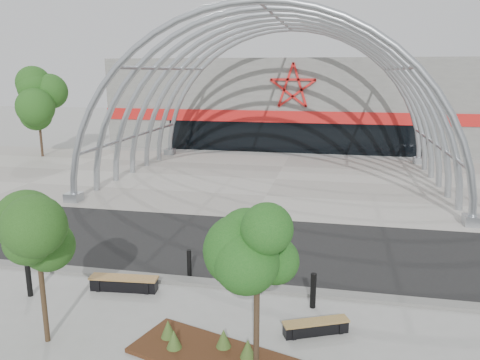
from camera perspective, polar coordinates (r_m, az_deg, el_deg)
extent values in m
plane|color=#989893|center=(16.05, -2.96, -12.30)|extent=(140.00, 140.00, 0.00)
cube|color=black|center=(19.18, -0.30, -7.89)|extent=(140.00, 7.00, 0.02)
cube|color=#9F9990|center=(30.53, 4.37, 0.08)|extent=(60.00, 17.00, 0.04)
cube|color=#63635F|center=(15.81, -3.19, -12.49)|extent=(60.00, 0.50, 0.12)
cube|color=slate|center=(47.75, 7.28, 9.55)|extent=(34.00, 15.00, 8.00)
cube|color=black|center=(40.62, 6.33, 5.13)|extent=(22.00, 0.25, 2.60)
cube|color=red|center=(40.42, 6.39, 7.66)|extent=(34.00, 0.30, 1.00)
torus|color=#9FA5AB|center=(23.37, 1.99, -4.03)|extent=(20.36, 0.36, 20.36)
torus|color=#9FA5AB|center=(25.74, 2.93, -2.42)|extent=(20.36, 0.36, 20.36)
torus|color=#9FA5AB|center=(28.13, 3.71, -1.08)|extent=(20.36, 0.36, 20.36)
torus|color=#9FA5AB|center=(30.54, 4.37, 0.05)|extent=(20.36, 0.36, 20.36)
torus|color=#9FA5AB|center=(32.96, 4.93, 1.01)|extent=(20.36, 0.36, 20.36)
torus|color=#9FA5AB|center=(35.39, 5.41, 1.84)|extent=(20.36, 0.36, 20.36)
torus|color=#9FA5AB|center=(37.84, 5.83, 2.56)|extent=(20.36, 0.36, 20.36)
cylinder|color=#9FA5AB|center=(30.41, 22.86, 3.96)|extent=(0.20, 15.00, 0.20)
cylinder|color=#9FA5AB|center=(29.71, 18.62, 12.81)|extent=(0.20, 15.00, 0.20)
cylinder|color=#9FA5AB|center=(29.91, 4.72, 19.05)|extent=(0.20, 15.00, 0.20)
cylinder|color=#9FA5AB|center=(31.43, -8.65, 13.31)|extent=(0.20, 15.00, 0.20)
cylinder|color=#9FA5AB|center=(32.69, -12.66, 5.24)|extent=(0.20, 15.00, 0.20)
cube|color=#9FA5AB|center=(26.78, -19.62, -2.01)|extent=(0.80, 0.80, 0.50)
cube|color=#9FA5AB|center=(40.03, -8.56, 3.43)|extent=(0.80, 0.80, 0.50)
cube|color=#9FA5AB|center=(23.84, 26.50, -4.47)|extent=(0.80, 0.80, 0.50)
cube|color=#9FA5AB|center=(38.13, 20.97, 2.22)|extent=(0.80, 0.80, 0.50)
cone|color=#446227|center=(12.48, -8.06, -18.65)|extent=(0.38, 0.38, 0.48)
cone|color=#446227|center=(12.03, 0.95, -19.84)|extent=(0.38, 0.38, 0.48)
cone|color=#446227|center=(12.41, -2.02, -18.69)|extent=(0.38, 0.38, 0.48)
cone|color=#446227|center=(12.92, -8.76, -17.47)|extent=(0.38, 0.38, 0.48)
cylinder|color=#332614|center=(13.41, -22.78, -13.74)|extent=(0.13, 0.13, 2.12)
ellipsoid|color=#183D11|center=(12.69, -23.55, -5.92)|extent=(1.82, 1.82, 2.31)
cylinder|color=#2F2416|center=(11.39, 2.02, -17.81)|extent=(0.14, 0.14, 2.07)
ellipsoid|color=#0F4513|center=(10.54, 2.11, -8.98)|extent=(1.71, 1.71, 2.26)
cube|color=black|center=(15.86, -13.94, -12.30)|extent=(2.17, 0.60, 0.36)
cube|color=black|center=(16.13, -16.68, -11.90)|extent=(0.17, 0.48, 0.43)
cube|color=black|center=(15.60, -11.11, -12.47)|extent=(0.17, 0.48, 0.43)
cube|color=olive|center=(15.76, -13.99, -11.49)|extent=(2.23, 0.68, 0.06)
cube|color=black|center=(13.33, 9.21, -17.44)|extent=(1.74, 1.02, 0.30)
cube|color=black|center=(13.11, 6.40, -17.77)|extent=(0.25, 0.40, 0.35)
cube|color=black|center=(13.55, 11.94, -16.89)|extent=(0.25, 0.40, 0.35)
cube|color=olive|center=(13.22, 9.25, -16.68)|extent=(1.81, 1.10, 0.05)
cylinder|color=black|center=(16.31, -24.34, -11.11)|extent=(0.16, 0.16, 1.03)
cylinder|color=black|center=(16.37, -6.21, -10.04)|extent=(0.15, 0.15, 0.94)
cylinder|color=black|center=(15.68, 0.50, -11.09)|extent=(0.15, 0.15, 0.91)
cylinder|color=black|center=(16.15, 3.13, -10.36)|extent=(0.15, 0.15, 0.92)
cylinder|color=black|center=(14.41, 8.91, -13.18)|extent=(0.17, 0.17, 1.08)
cylinder|color=#302116|center=(41.80, -23.12, 4.87)|extent=(0.20, 0.20, 3.30)
ellipsoid|color=#1A4915|center=(41.53, -23.49, 8.96)|extent=(3.00, 3.00, 3.60)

